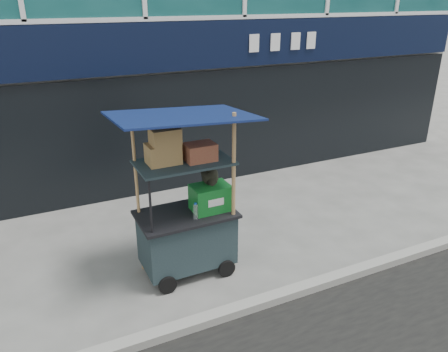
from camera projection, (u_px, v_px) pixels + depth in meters
ground at (244, 300)px, 5.86m from camera, size 80.00×80.00×0.00m
curb at (251, 305)px, 5.67m from camera, size 80.00×0.18×0.12m
vendor_cart at (187, 218)px, 6.19m from camera, size 1.83×1.30×2.46m
vendor_man at (212, 205)px, 6.47m from camera, size 0.60×0.76×1.84m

